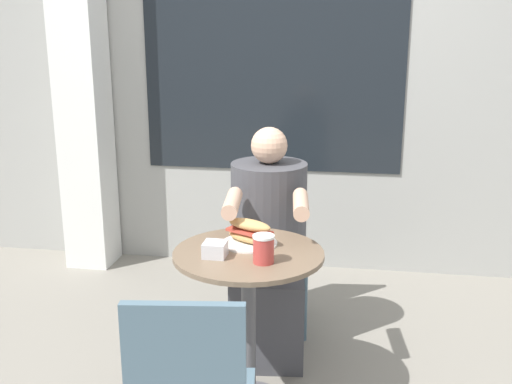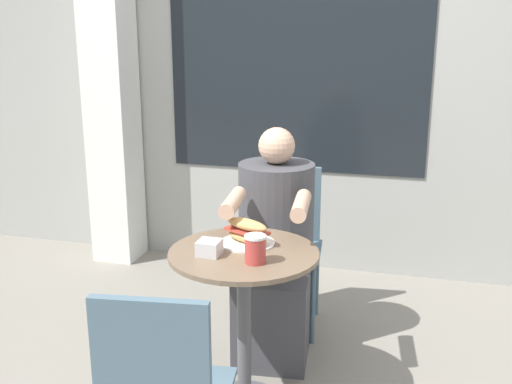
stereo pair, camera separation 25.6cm
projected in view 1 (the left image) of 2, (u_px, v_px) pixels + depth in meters
storefront_wall at (293, 61)px, 3.87m from camera, size 8.00×0.09×2.80m
lattice_pillar at (82, 91)px, 3.94m from camera, size 0.29×0.29×2.40m
cafe_table at (249, 297)px, 2.48m from camera, size 0.62×0.62×0.72m
diner_chair at (275, 231)px, 3.30m from camera, size 0.42×0.42×0.87m
seated_diner at (268, 259)px, 2.97m from camera, size 0.43×0.69×1.15m
sandwich_on_plate at (250, 234)px, 2.51m from camera, size 0.23×0.23×0.11m
drink_cup at (264, 249)px, 2.30m from camera, size 0.09×0.09×0.11m
napkin_box at (215, 249)px, 2.37m from camera, size 0.09×0.09×0.06m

